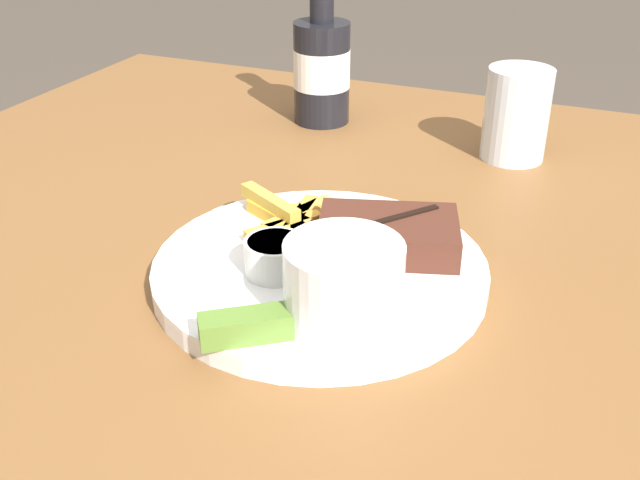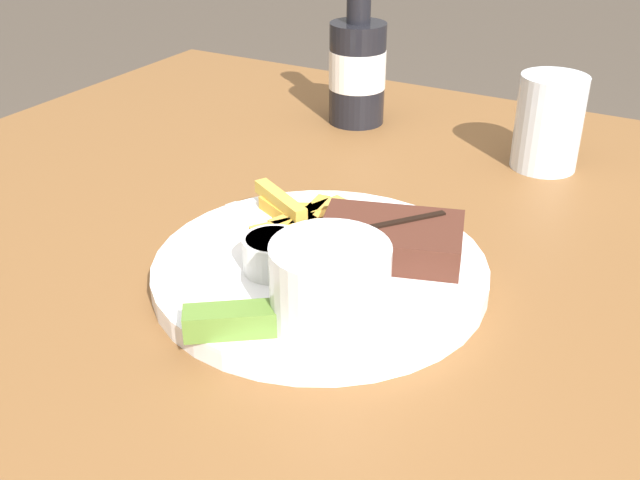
# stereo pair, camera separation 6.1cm
# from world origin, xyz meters

# --- Properties ---
(dining_table) EXTENTS (1.11, 1.09, 0.76)m
(dining_table) POSITION_xyz_m (0.00, 0.00, 0.68)
(dining_table) COLOR brown
(dining_table) RESTS_ON ground_plane
(dinner_plate) EXTENTS (0.28, 0.28, 0.02)m
(dinner_plate) POSITION_xyz_m (0.00, 0.00, 0.77)
(dinner_plate) COLOR white
(dinner_plate) RESTS_ON dining_table
(steak_portion) EXTENTS (0.13, 0.11, 0.03)m
(steak_portion) POSITION_xyz_m (0.04, 0.04, 0.79)
(steak_portion) COLOR #472319
(steak_portion) RESTS_ON dinner_plate
(fries_pile) EXTENTS (0.10, 0.10, 0.02)m
(fries_pile) POSITION_xyz_m (-0.05, 0.05, 0.79)
(fries_pile) COLOR #D59149
(fries_pile) RESTS_ON dinner_plate
(coleslaw_cup) EXTENTS (0.09, 0.09, 0.06)m
(coleslaw_cup) POSITION_xyz_m (0.05, -0.07, 0.82)
(coleslaw_cup) COLOR white
(coleslaw_cup) RESTS_ON dinner_plate
(dipping_sauce_cup) EXTENTS (0.05, 0.05, 0.03)m
(dipping_sauce_cup) POSITION_xyz_m (-0.03, -0.03, 0.80)
(dipping_sauce_cup) COLOR silver
(dipping_sauce_cup) RESTS_ON dinner_plate
(pickle_spear) EXTENTS (0.08, 0.07, 0.02)m
(pickle_spear) POSITION_xyz_m (0.00, -0.11, 0.79)
(pickle_spear) COLOR #567A2D
(pickle_spear) RESTS_ON dinner_plate
(fork_utensil) EXTENTS (0.13, 0.06, 0.00)m
(fork_utensil) POSITION_xyz_m (-0.07, 0.03, 0.78)
(fork_utensil) COLOR #B7B7BC
(fork_utensil) RESTS_ON dinner_plate
(beer_bottle) EXTENTS (0.07, 0.07, 0.20)m
(beer_bottle) POSITION_xyz_m (-0.15, 0.36, 0.83)
(beer_bottle) COLOR black
(beer_bottle) RESTS_ON dining_table
(drinking_glass) EXTENTS (0.07, 0.07, 0.10)m
(drinking_glass) POSITION_xyz_m (0.10, 0.33, 0.81)
(drinking_glass) COLOR silver
(drinking_glass) RESTS_ON dining_table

